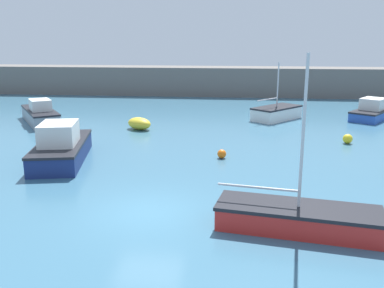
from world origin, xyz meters
name	(u,v)px	position (x,y,z in m)	size (l,w,h in m)	color
ground_plane	(147,214)	(0.00, 0.00, -0.10)	(120.00, 120.00, 0.20)	#38667F
harbor_breakwater	(208,81)	(0.00, 32.21, 1.50)	(65.80, 3.76, 3.00)	#66605B
sailboat_tall_mast	(298,217)	(5.19, -0.97, 0.43)	(5.47, 2.58, 5.68)	red
cabin_cruiser_white	(374,111)	(13.62, 19.65, 0.57)	(4.75, 5.65, 1.61)	#2D56B7
sailboat_twin_hulled	(276,113)	(6.15, 18.45, 0.51)	(4.13, 4.35, 4.30)	white
fishing_dinghy_green	(139,123)	(-3.44, 13.82, 0.41)	(2.20, 2.02, 0.82)	yellow
motorboat_with_cabin	(40,114)	(-11.14, 15.31, 0.64)	(4.86, 5.91, 1.77)	gray
motorboat_grey_hull	(61,147)	(-5.60, 5.85, 0.75)	(3.37, 6.22, 2.05)	navy
mooring_buoy_yellow	(348,139)	(9.69, 11.22, 0.28)	(0.57, 0.57, 0.57)	yellow
mooring_buoy_orange	(222,154)	(2.42, 7.27, 0.23)	(0.46, 0.46, 0.46)	orange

